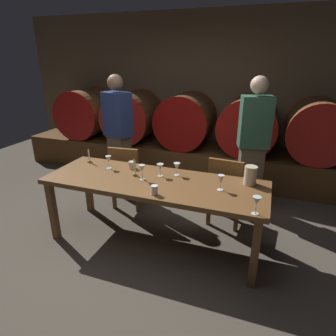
{
  "coord_description": "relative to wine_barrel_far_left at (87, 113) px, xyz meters",
  "views": [
    {
      "loc": [
        1.31,
        -2.33,
        1.97
      ],
      "look_at": [
        0.36,
        0.33,
        0.85
      ],
      "focal_mm": 30.58,
      "sensor_mm": 36.0,
      "label": 1
    }
  ],
  "objects": [
    {
      "name": "wine_barrel_far_right",
      "position": [
        3.96,
        0.0,
        0.0
      ],
      "size": [
        0.89,
        0.85,
        0.89
      ],
      "color": "brown",
      "rests_on": "barrel_shelf"
    },
    {
      "name": "cup_left",
      "position": [
        1.86,
        -1.83,
        -0.16
      ],
      "size": [
        0.08,
        0.08,
        0.08
      ],
      "primitive_type": "cylinder",
      "color": "beige",
      "rests_on": "dining_table"
    },
    {
      "name": "cup_right",
      "position": [
        2.36,
        -2.37,
        -0.16
      ],
      "size": [
        0.06,
        0.06,
        0.09
      ],
      "primitive_type": "cylinder",
      "color": "white",
      "rests_on": "dining_table"
    },
    {
      "name": "chair_left",
      "position": [
        1.58,
        -1.45,
        -0.46
      ],
      "size": [
        0.44,
        0.44,
        0.88
      ],
      "rotation": [
        0.0,
        0.0,
        3.24
      ],
      "color": "brown",
      "rests_on": "ground"
    },
    {
      "name": "dining_table",
      "position": [
        2.23,
        -2.07,
        -0.28
      ],
      "size": [
        2.33,
        0.8,
        0.75
      ],
      "color": "brown",
      "rests_on": "ground"
    },
    {
      "name": "barrel_shelf",
      "position": [
        1.98,
        0.0,
        -0.69
      ],
      "size": [
        6.01,
        0.9,
        0.51
      ],
      "primitive_type": "cube",
      "color": "brown",
      "rests_on": "ground"
    },
    {
      "name": "pitcher",
      "position": [
        3.18,
        -1.82,
        -0.11
      ],
      "size": [
        0.13,
        0.13,
        0.19
      ],
      "color": "beige",
      "rests_on": "dining_table"
    },
    {
      "name": "wine_glass_left",
      "position": [
        2.1,
        -2.09,
        -0.08
      ],
      "size": [
        0.07,
        0.07,
        0.16
      ],
      "color": "silver",
      "rests_on": "dining_table"
    },
    {
      "name": "wine_barrel_far_left",
      "position": [
        0.0,
        0.0,
        0.0
      ],
      "size": [
        0.89,
        0.85,
        0.89
      ],
      "color": "brown",
      "rests_on": "barrel_shelf"
    },
    {
      "name": "candle_left",
      "position": [
        1.28,
        -1.83,
        -0.15
      ],
      "size": [
        0.05,
        0.05,
        0.18
      ],
      "color": "olive",
      "rests_on": "dining_table"
    },
    {
      "name": "wine_glass_far_right",
      "position": [
        3.28,
        -2.41,
        -0.09
      ],
      "size": [
        0.07,
        0.07,
        0.16
      ],
      "color": "silver",
      "rests_on": "dining_table"
    },
    {
      "name": "wine_glass_center_right",
      "position": [
        2.41,
        -1.85,
        -0.1
      ],
      "size": [
        0.07,
        0.07,
        0.14
      ],
      "color": "white",
      "rests_on": "dining_table"
    },
    {
      "name": "wine_glass_center_left",
      "position": [
        2.25,
        -1.94,
        -0.1
      ],
      "size": [
        0.07,
        0.07,
        0.14
      ],
      "color": "silver",
      "rests_on": "dining_table"
    },
    {
      "name": "wine_barrel_left",
      "position": [
        0.96,
        0.0,
        0.0
      ],
      "size": [
        0.89,
        0.85,
        0.89
      ],
      "color": "#513319",
      "rests_on": "barrel_shelf"
    },
    {
      "name": "guest_left",
      "position": [
        1.28,
        -1.09,
        -0.05
      ],
      "size": [
        0.43,
        0.34,
        1.74
      ],
      "rotation": [
        0.0,
        0.0,
        2.83
      ],
      "color": "brown",
      "rests_on": "ground"
    },
    {
      "name": "guest_right",
      "position": [
        3.12,
        -0.88,
        -0.05
      ],
      "size": [
        0.43,
        0.33,
        1.75
      ],
      "rotation": [
        0.0,
        0.0,
        3.41
      ],
      "color": "brown",
      "rests_on": "ground"
    },
    {
      "name": "wine_glass_right",
      "position": [
        2.92,
        -2.06,
        -0.1
      ],
      "size": [
        0.06,
        0.06,
        0.16
      ],
      "color": "white",
      "rests_on": "dining_table"
    },
    {
      "name": "wine_barrel_right",
      "position": [
        2.98,
        0.0,
        0.0
      ],
      "size": [
        0.89,
        0.85,
        0.89
      ],
      "color": "brown",
      "rests_on": "barrel_shelf"
    },
    {
      "name": "candle_right",
      "position": [
        1.99,
        -2.02,
        -0.15
      ],
      "size": [
        0.05,
        0.05,
        0.21
      ],
      "color": "olive",
      "rests_on": "dining_table"
    },
    {
      "name": "ground_plane",
      "position": [
        1.98,
        -2.26,
        -0.95
      ],
      "size": [
        8.68,
        8.68,
        0.0
      ],
      "primitive_type": "plane",
      "color": "#4C443A"
    },
    {
      "name": "wine_barrel_center",
      "position": [
        1.96,
        0.0,
        0.0
      ],
      "size": [
        0.89,
        0.85,
        0.89
      ],
      "color": "#513319",
      "rests_on": "barrel_shelf"
    },
    {
      "name": "back_wall",
      "position": [
        1.98,
        0.55,
        0.39
      ],
      "size": [
        6.68,
        0.24,
        2.68
      ],
      "primitive_type": "cube",
      "color": "brown",
      "rests_on": "ground"
    },
    {
      "name": "wine_glass_far_left",
      "position": [
        1.61,
        -1.92,
        -0.1
      ],
      "size": [
        0.07,
        0.07,
        0.15
      ],
      "color": "silver",
      "rests_on": "dining_table"
    },
    {
      "name": "chair_right",
      "position": [
        2.9,
        -1.45,
        -0.46
      ],
      "size": [
        0.43,
        0.43,
        0.88
      ],
      "rotation": [
        0.0,
        0.0,
        3.05
      ],
      "color": "brown",
      "rests_on": "ground"
    }
  ]
}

